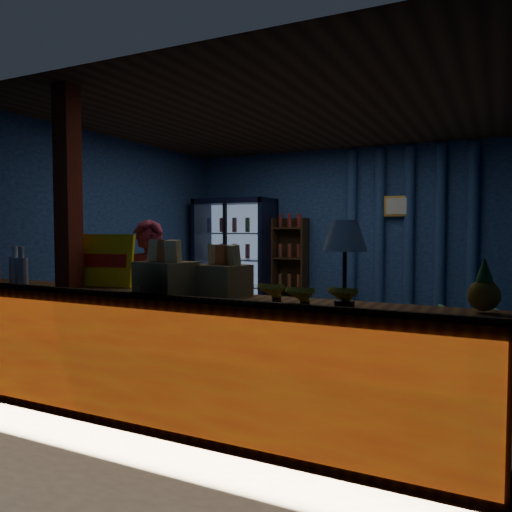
{
  "coord_description": "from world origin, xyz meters",
  "views": [
    {
      "loc": [
        2.13,
        -4.89,
        1.42
      ],
      "look_at": [
        -0.18,
        -0.2,
        1.15
      ],
      "focal_mm": 35.0,
      "sensor_mm": 36.0,
      "label": 1
    }
  ],
  "objects": [
    {
      "name": "support_post",
      "position": [
        -1.05,
        -1.9,
        1.3
      ],
      "size": [
        0.16,
        0.16,
        2.6
      ],
      "primitive_type": "cube",
      "color": "maroon",
      "rests_on": "ground"
    },
    {
      "name": "counter",
      "position": [
        0.0,
        -1.91,
        0.48
      ],
      "size": [
        4.4,
        0.57,
        0.99
      ],
      "color": "brown",
      "rests_on": "ground"
    },
    {
      "name": "green_chair",
      "position": [
        1.84,
        1.27,
        0.27
      ],
      "size": [
        0.75,
        0.76,
        0.55
      ],
      "primitive_type": "imported",
      "rotation": [
        0.0,
        0.0,
        3.46
      ],
      "color": "#63C772",
      "rests_on": "ground"
    },
    {
      "name": "ground",
      "position": [
        0.0,
        0.0,
        0.0
      ],
      "size": [
        4.6,
        4.6,
        0.0
      ],
      "primitive_type": "plane",
      "color": "#515154",
      "rests_on": "ground"
    },
    {
      "name": "snack_box_left",
      "position": [
        -0.03,
        -1.97,
        1.09
      ],
      "size": [
        0.43,
        0.38,
        0.4
      ],
      "color": "#9A844A",
      "rests_on": "counter"
    },
    {
      "name": "yellow_sign",
      "position": [
        -0.85,
        -1.73,
        1.17
      ],
      "size": [
        0.56,
        0.2,
        0.44
      ],
      "color": "yellow",
      "rests_on": "counter"
    },
    {
      "name": "pastry_tray",
      "position": [
        -0.17,
        -1.95,
        0.98
      ],
      "size": [
        0.48,
        0.48,
        0.08
      ],
      "color": "silver",
      "rests_on": "counter"
    },
    {
      "name": "pineapple",
      "position": [
        2.05,
        -1.77,
        1.08
      ],
      "size": [
        0.18,
        0.18,
        0.31
      ],
      "color": "olive",
      "rests_on": "counter"
    },
    {
      "name": "shopkeeper",
      "position": [
        -0.68,
        -1.33,
        0.76
      ],
      "size": [
        0.64,
        0.51,
        1.52
      ],
      "primitive_type": "imported",
      "rotation": [
        0.0,
        0.0,
        0.29
      ],
      "color": "maroon",
      "rests_on": "ground"
    },
    {
      "name": "side_table",
      "position": [
        0.22,
        1.52,
        0.24
      ],
      "size": [
        0.53,
        0.39,
        0.57
      ],
      "color": "#3C2713",
      "rests_on": "ground"
    },
    {
      "name": "soda_bottles",
      "position": [
        -1.69,
        -2.02,
        1.09
      ],
      "size": [
        0.63,
        0.18,
        0.34
      ],
      "color": "red",
      "rests_on": "counter"
    },
    {
      "name": "beverage_cooler",
      "position": [
        -1.55,
        1.92,
        0.93
      ],
      "size": [
        1.2,
        0.62,
        1.9
      ],
      "color": "black",
      "rests_on": "ground"
    },
    {
      "name": "curtain_folds",
      "position": [
        1.0,
        2.14,
        1.3
      ],
      "size": [
        1.74,
        0.14,
        2.5
      ],
      "color": "navy",
      "rests_on": "room_walls"
    },
    {
      "name": "snack_box_centre",
      "position": [
        0.34,
        -1.78,
        1.08
      ],
      "size": [
        0.4,
        0.35,
        0.37
      ],
      "color": "#9A844A",
      "rests_on": "counter"
    },
    {
      "name": "banana_bunches",
      "position": [
        1.05,
        -1.97,
        1.02
      ],
      "size": [
        0.68,
        0.27,
        0.15
      ],
      "color": "gold",
      "rests_on": "counter"
    },
    {
      "name": "bottle_shelf",
      "position": [
        -0.7,
        2.06,
        0.79
      ],
      "size": [
        0.5,
        0.28,
        1.6
      ],
      "color": "#3C2713",
      "rests_on": "ground"
    },
    {
      "name": "framed_picture",
      "position": [
        0.85,
        2.1,
        1.75
      ],
      "size": [
        0.36,
        0.04,
        0.28
      ],
      "color": "gold",
      "rests_on": "room_walls"
    },
    {
      "name": "table_lamp",
      "position": [
        1.28,
        -1.93,
        1.37
      ],
      "size": [
        0.27,
        0.27,
        0.54
      ],
      "color": "black",
      "rests_on": "counter"
    },
    {
      "name": "room_walls",
      "position": [
        0.0,
        0.0,
        1.57
      ],
      "size": [
        4.6,
        4.6,
        4.6
      ],
      "color": "navy",
      "rests_on": "ground"
    }
  ]
}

